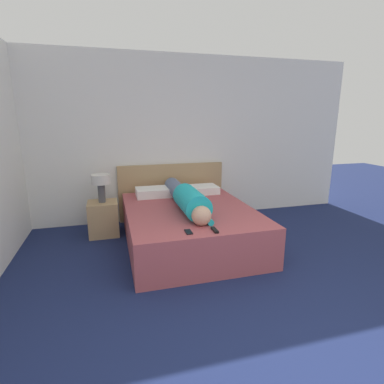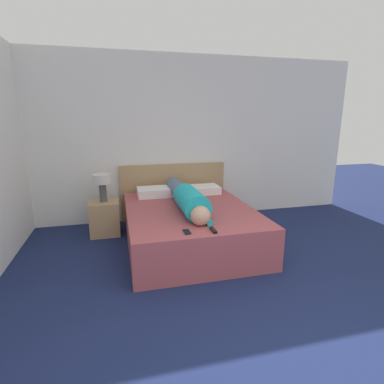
# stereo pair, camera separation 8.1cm
# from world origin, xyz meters

# --- Properties ---
(wall_back) EXTENTS (5.91, 0.06, 2.60)m
(wall_back) POSITION_xyz_m (0.00, 3.80, 1.30)
(wall_back) COLOR white
(wall_back) RESTS_ON ground_plane
(bed) EXTENTS (1.61, 2.02, 0.50)m
(bed) POSITION_xyz_m (-0.19, 2.64, 0.25)
(bed) COLOR #A84C51
(bed) RESTS_ON ground_plane
(headboard) EXTENTS (1.73, 0.04, 0.91)m
(headboard) POSITION_xyz_m (-0.19, 3.73, 0.46)
(headboard) COLOR tan
(headboard) RESTS_ON ground_plane
(nightstand) EXTENTS (0.41, 0.39, 0.49)m
(nightstand) POSITION_xyz_m (-1.29, 3.27, 0.24)
(nightstand) COLOR tan
(nightstand) RESTS_ON ground_plane
(table_lamp) EXTENTS (0.25, 0.25, 0.39)m
(table_lamp) POSITION_xyz_m (-1.29, 3.27, 0.77)
(table_lamp) COLOR #4C4C51
(table_lamp) RESTS_ON nightstand
(person_lying) EXTENTS (0.31, 1.70, 0.31)m
(person_lying) POSITION_xyz_m (-0.23, 2.62, 0.63)
(person_lying) COLOR tan
(person_lying) RESTS_ON bed
(pillow_near_headboard) EXTENTS (0.56, 0.37, 0.12)m
(pillow_near_headboard) POSITION_xyz_m (-0.53, 3.36, 0.56)
(pillow_near_headboard) COLOR white
(pillow_near_headboard) RESTS_ON bed
(pillow_second) EXTENTS (0.53, 0.37, 0.11)m
(pillow_second) POSITION_xyz_m (0.18, 3.36, 0.55)
(pillow_second) COLOR white
(pillow_second) RESTS_ON bed
(tv_remote) EXTENTS (0.04, 0.15, 0.02)m
(tv_remote) POSITION_xyz_m (-0.15, 1.77, 0.51)
(tv_remote) COLOR black
(tv_remote) RESTS_ON bed
(cell_phone) EXTENTS (0.06, 0.13, 0.01)m
(cell_phone) POSITION_xyz_m (-0.42, 1.81, 0.50)
(cell_phone) COLOR black
(cell_phone) RESTS_ON bed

